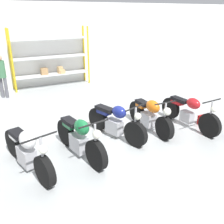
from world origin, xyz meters
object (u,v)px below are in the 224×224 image
motorcycle_green (80,138)px  motorcycle_red (189,112)px  motorcycle_orange (150,115)px  toolbox (206,120)px  motorcycle_blue (115,122)px  person_browsing (1,73)px  motorcycle_white (27,151)px  shelving_rack (51,59)px

motorcycle_green → motorcycle_red: motorcycle_green is taller
motorcycle_green → motorcycle_orange: motorcycle_green is taller
motorcycle_red → toolbox: bearing=75.1°
motorcycle_blue → toolbox: bearing=61.6°
person_browsing → motorcycle_white: bearing=29.7°
shelving_rack → person_browsing: bearing=-160.4°
motorcycle_white → motorcycle_orange: 3.48m
motorcycle_green → toolbox: 4.02m
motorcycle_blue → motorcycle_red: (2.22, -0.39, 0.01)m
motorcycle_white → motorcycle_orange: size_ratio=1.06×
motorcycle_green → toolbox: bearing=78.8°
shelving_rack → motorcycle_green: bearing=-99.7°
motorcycle_white → person_browsing: size_ratio=1.27×
motorcycle_blue → person_browsing: bearing=-173.7°
motorcycle_blue → person_browsing: (-2.28, 5.04, 0.54)m
motorcycle_red → person_browsing: bearing=-143.2°
motorcycle_white → motorcycle_blue: motorcycle_white is taller
motorcycle_white → toolbox: bearing=74.6°
toolbox → motorcycle_red: bearing=167.9°
motorcycle_red → toolbox: size_ratio=4.98×
shelving_rack → motorcycle_blue: shelving_rack is taller
person_browsing → motorcycle_red: bearing=70.2°
motorcycle_orange → toolbox: 1.82m
person_browsing → motorcycle_green: bearing=41.9°
toolbox → motorcycle_blue: bearing=169.5°
shelving_rack → person_browsing: 2.31m
motorcycle_blue → motorcycle_red: bearing=62.0°
motorcycle_white → motorcycle_orange: motorcycle_white is taller
shelving_rack → motorcycle_white: size_ratio=1.61×
shelving_rack → motorcycle_blue: 5.87m
shelving_rack → motorcycle_white: (-2.25, -6.24, -0.79)m
motorcycle_green → person_browsing: bearing=-178.5°
shelving_rack → motorcycle_blue: (0.11, -5.81, -0.80)m
person_browsing → toolbox: 7.59m
motorcycle_blue → shelving_rack: bearing=163.1°
motorcycle_green → person_browsing: person_browsing is taller
motorcycle_white → motorcycle_blue: size_ratio=1.07×
toolbox → motorcycle_green: bearing=178.7°
motorcycle_green → motorcycle_orange: (2.28, 0.40, -0.01)m
motorcycle_orange → motorcycle_red: 1.17m
motorcycle_white → motorcycle_orange: bearing=82.2°
motorcycle_white → motorcycle_red: bearing=76.1°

